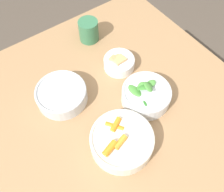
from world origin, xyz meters
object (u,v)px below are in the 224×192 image
object	(u,v)px
cup	(89,31)
bowl_cookies	(119,62)
bowl_beans_hotdog	(62,95)
bowl_carrots	(122,140)
bowl_greens	(146,95)

from	to	relation	value
cup	bowl_cookies	bearing A→B (deg)	-177.02
bowl_beans_hotdog	bowl_carrots	bearing A→B (deg)	-165.73
bowl_greens	bowl_beans_hotdog	distance (m)	0.29
bowl_greens	bowl_cookies	bearing A→B (deg)	-4.98
bowl_beans_hotdog	cup	world-z (taller)	cup
bowl_carrots	bowl_greens	distance (m)	0.19
bowl_greens	cup	bearing A→B (deg)	-0.79
bowl_greens	bowl_cookies	world-z (taller)	bowl_greens
cup	bowl_carrots	bearing A→B (deg)	159.15
bowl_carrots	bowl_beans_hotdog	world-z (taller)	bowl_carrots
bowl_cookies	bowl_beans_hotdog	bearing A→B (deg)	90.29
bowl_carrots	bowl_beans_hotdog	distance (m)	0.26
bowl_greens	cup	world-z (taller)	bowl_greens
bowl_carrots	bowl_greens	bearing A→B (deg)	-63.11
bowl_greens	cup	xyz separation A→B (m)	(0.37, -0.01, 0.01)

